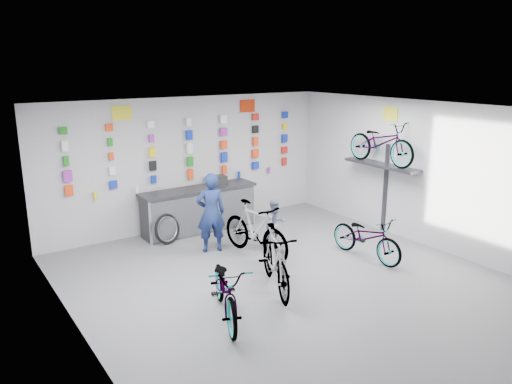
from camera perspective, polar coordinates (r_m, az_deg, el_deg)
floor at (r=8.77m, az=4.62°, el=-10.65°), size 8.00×8.00×0.00m
ceiling at (r=7.97m, az=5.06°, el=9.25°), size 8.00×8.00×0.00m
wall_back at (r=11.55m, az=-7.70°, el=3.31°), size 7.00×0.00×7.00m
wall_left at (r=6.73m, az=-19.25°, el=-5.67°), size 0.00×8.00×8.00m
wall_right at (r=10.73m, az=19.57°, el=1.73°), size 0.00×8.00×8.00m
counter at (r=11.39m, az=-6.49°, el=-2.06°), size 2.70×0.66×1.00m
merch_wall at (r=11.48m, az=-7.13°, el=4.66°), size 5.57×0.08×1.55m
wall_bracket at (r=11.35m, az=14.20°, el=2.61°), size 0.39×1.90×2.00m
sign_left at (r=10.78m, az=-15.10°, el=8.71°), size 0.42×0.02×0.30m
sign_right at (r=12.14m, az=-0.99°, el=9.81°), size 0.42×0.02×0.30m
sign_side at (r=11.28m, az=15.10°, el=8.59°), size 0.02×0.40×0.30m
bike_left at (r=7.56m, az=-3.47°, el=-11.02°), size 1.23×1.89×0.94m
bike_center at (r=8.41m, az=2.23°, el=-7.76°), size 1.15×1.85×1.08m
bike_right at (r=9.99m, az=12.53°, el=-5.02°), size 0.70×1.71×0.88m
bike_service at (r=9.83m, az=-0.06°, el=-4.30°), size 0.77×1.88×1.10m
bike_wall at (r=11.18m, az=14.12°, el=5.52°), size 0.63×1.80×0.95m
clerk at (r=10.04m, az=-5.18°, el=-2.38°), size 0.68×0.54×1.63m
customer at (r=10.32m, az=2.21°, el=-3.63°), size 0.50×0.39×1.02m
spare_wheel at (r=10.73m, az=-10.10°, el=-4.18°), size 0.68×0.37×0.66m
register at (r=11.49m, az=-4.19°, el=1.36°), size 0.31×0.33×0.22m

